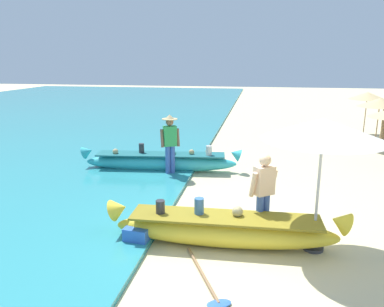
{
  "coord_description": "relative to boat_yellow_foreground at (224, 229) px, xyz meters",
  "views": [
    {
      "loc": [
        0.39,
        -6.63,
        3.33
      ],
      "look_at": [
        -1.31,
        2.83,
        0.9
      ],
      "focal_mm": 35.15,
      "sensor_mm": 36.0,
      "label": 1
    }
  ],
  "objects": [
    {
      "name": "ground_plane",
      "position": [
        0.15,
        0.34,
        -0.31
      ],
      "size": [
        80.0,
        80.0,
        0.0
      ],
      "primitive_type": "plane",
      "color": "beige"
    },
    {
      "name": "boat_yellow_foreground",
      "position": [
        0.0,
        0.0,
        0.0
      ],
      "size": [
        4.38,
        0.82,
        0.87
      ],
      "color": "yellow",
      "rests_on": "ground"
    },
    {
      "name": "boat_cyan_midground",
      "position": [
        -2.33,
        4.34,
        -0.01
      ],
      "size": [
        4.89,
        1.15,
        0.84
      ],
      "color": "#33B2BC",
      "rests_on": "ground"
    },
    {
      "name": "person_vendor_hatted",
      "position": [
        -1.94,
        3.91,
        0.74
      ],
      "size": [
        0.58,
        0.45,
        1.81
      ],
      "color": "#3D5BA8",
      "rests_on": "ground"
    },
    {
      "name": "person_tourist_customer",
      "position": [
        0.68,
        0.42,
        0.62
      ],
      "size": [
        0.55,
        0.48,
        1.65
      ],
      "color": "#3D5BA8",
      "rests_on": "ground"
    },
    {
      "name": "patio_umbrella_large",
      "position": [
        1.59,
        0.12,
        1.87
      ],
      "size": [
        2.04,
        2.04,
        2.38
      ],
      "color": "#B7B7BC",
      "rests_on": "ground"
    },
    {
      "name": "parasol_row_1",
      "position": [
        4.95,
        8.75,
        1.43
      ],
      "size": [
        1.6,
        1.6,
        1.91
      ],
      "color": "#8E6B47",
      "rests_on": "ground"
    },
    {
      "name": "parasol_row_2",
      "position": [
        5.21,
        11.47,
        1.43
      ],
      "size": [
        1.6,
        1.6,
        1.91
      ],
      "color": "#8E6B47",
      "rests_on": "ground"
    },
    {
      "name": "cooler_box",
      "position": [
        -1.58,
        -0.26,
        -0.14
      ],
      "size": [
        0.49,
        0.35,
        0.34
      ],
      "primitive_type": "cube",
      "rotation": [
        0.0,
        0.0,
        -0.12
      ],
      "color": "blue",
      "rests_on": "ground"
    },
    {
      "name": "paddle",
      "position": [
        -0.13,
        -1.28,
        -0.28
      ],
      "size": [
        0.94,
        1.64,
        0.05
      ],
      "color": "#8E6B47",
      "rests_on": "ground"
    }
  ]
}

